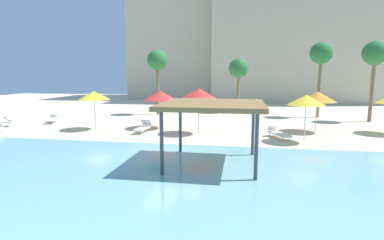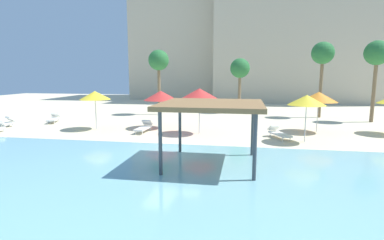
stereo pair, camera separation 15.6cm
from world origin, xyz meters
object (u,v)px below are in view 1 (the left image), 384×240
Objects in this scene: beach_umbrella_red_5 at (160,96)px; lounge_chair_4 at (143,127)px; lounge_chair_3 at (278,132)px; beach_umbrella_yellow_2 at (306,100)px; shade_pavilion at (213,107)px; beach_umbrella_yellow_1 at (94,95)px; palm_tree_2 at (321,55)px; beach_umbrella_orange_4 at (318,97)px; lounge_chair_0 at (1,123)px; lounge_chair_1 at (52,118)px; palm_tree_1 at (375,55)px; palm_tree_0 at (157,62)px; palm_tree_3 at (239,69)px; beach_umbrella_red_0 at (199,93)px.

lounge_chair_4 is (-0.73, -1.57, -1.97)m from beach_umbrella_red_5.
lounge_chair_3 is 8.54m from lounge_chair_4.
lounge_chair_3 is at bearing 148.21° from beach_umbrella_yellow_2.
shade_pavilion is at bearing -52.79° from lounge_chair_3.
beach_umbrella_red_5 is at bearing 118.82° from shade_pavilion.
lounge_chair_3 is (-1.34, 0.83, -2.03)m from beach_umbrella_yellow_2.
beach_umbrella_yellow_2 is (13.41, -1.65, 0.01)m from beach_umbrella_yellow_1.
beach_umbrella_orange_4 is at bearing -103.79° from palm_tree_2.
beach_umbrella_red_5 reaches higher than shade_pavilion.
beach_umbrella_red_5 is 1.37× the size of lounge_chair_4.
lounge_chair_0 and lounge_chair_4 have the same top height.
shade_pavilion reaches higher than lounge_chair_1.
lounge_chair_0 is 0.31× the size of palm_tree_1.
lounge_chair_3 is (16.89, -3.13, 0.00)m from lounge_chair_1.
beach_umbrella_yellow_1 reaches higher than lounge_chair_3.
shade_pavilion is at bearing -61.18° from beach_umbrella_red_5.
beach_umbrella_yellow_1 is (-8.72, 6.84, -0.11)m from shade_pavilion.
palm_tree_0 is at bearing 75.85° from beach_umbrella_yellow_1.
lounge_chair_0 is (-21.72, -2.09, -1.98)m from beach_umbrella_orange_4.
palm_tree_3 is at bearing 158.14° from palm_tree_1.
palm_tree_1 is (6.61, 8.44, 2.89)m from beach_umbrella_yellow_2.
beach_umbrella_yellow_1 reaches higher than beach_umbrella_red_5.
beach_umbrella_red_5 is 14.75m from palm_tree_2.
beach_umbrella_yellow_1 is at bearing 43.09° from lounge_chair_1.
shade_pavilion is 17.92m from palm_tree_1.
shade_pavilion is at bearing -129.66° from palm_tree_1.
lounge_chair_0 is at bearing -135.69° from palm_tree_0.
palm_tree_2 is (7.81, 15.67, 2.95)m from shade_pavilion.
shade_pavilion is 0.63× the size of palm_tree_2.
palm_tree_1 is at bearing 50.34° from shade_pavilion.
lounge_chair_4 is at bearing -80.56° from palm_tree_0.
beach_umbrella_yellow_2 reaches higher than lounge_chair_4.
palm_tree_3 is at bearing 87.46° from shade_pavilion.
palm_tree_1 reaches higher than beach_umbrella_red_0.
beach_umbrella_yellow_2 is at bearing -112.61° from beach_umbrella_orange_4.
palm_tree_1 is at bearing 29.00° from beach_umbrella_red_0.
palm_tree_1 is at bearing 44.61° from beach_umbrella_orange_4.
palm_tree_2 is (14.43, 0.48, 0.48)m from palm_tree_0.
palm_tree_2 reaches higher than lounge_chair_3.
palm_tree_3 is (-7.02, 2.17, -1.15)m from palm_tree_2.
beach_umbrella_red_0 is 1.10× the size of beach_umbrella_orange_4.
palm_tree_3 reaches higher than shade_pavilion.
palm_tree_2 is at bearing 128.22° from lounge_chair_4.
palm_tree_3 is at bearing 61.82° from beach_umbrella_red_5.
beach_umbrella_orange_4 is (6.04, 8.44, -0.15)m from shade_pavilion.
shade_pavilion is 2.14× the size of lounge_chair_4.
palm_tree_3 is at bearing 49.15° from beach_umbrella_yellow_1.
beach_umbrella_red_5 is at bearing -73.01° from palm_tree_0.
shade_pavilion is at bearing -38.10° from beach_umbrella_yellow_1.
beach_umbrella_red_5 is at bearing 61.92° from lounge_chair_1.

